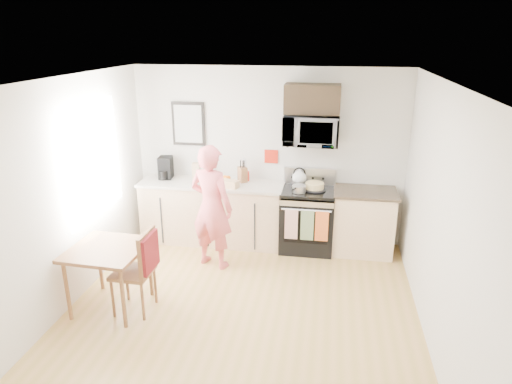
% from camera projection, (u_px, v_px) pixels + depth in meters
% --- Properties ---
extents(floor, '(4.60, 4.60, 0.00)m').
position_uv_depth(floor, '(238.00, 321.00, 5.07)').
color(floor, '#A58440').
rests_on(floor, ground).
extents(back_wall, '(4.00, 0.04, 2.60)m').
position_uv_depth(back_wall, '(268.00, 156.00, 6.78)').
color(back_wall, beige).
rests_on(back_wall, floor).
extents(front_wall, '(4.00, 0.04, 2.60)m').
position_uv_depth(front_wall, '(151.00, 368.00, 2.50)').
color(front_wall, beige).
rests_on(front_wall, floor).
extents(left_wall, '(0.04, 4.60, 2.60)m').
position_uv_depth(left_wall, '(56.00, 202.00, 4.95)').
color(left_wall, beige).
rests_on(left_wall, floor).
extents(right_wall, '(0.04, 4.60, 2.60)m').
position_uv_depth(right_wall, '(442.00, 226.00, 4.33)').
color(right_wall, beige).
rests_on(right_wall, floor).
extents(ceiling, '(4.00, 4.60, 0.04)m').
position_uv_depth(ceiling, '(235.00, 83.00, 4.21)').
color(ceiling, white).
rests_on(ceiling, back_wall).
extents(window, '(0.06, 1.40, 1.50)m').
position_uv_depth(window, '(93.00, 160.00, 5.61)').
color(window, silver).
rests_on(window, left_wall).
extents(cabinet_left, '(2.10, 0.60, 0.90)m').
position_uv_depth(cabinet_left, '(213.00, 213.00, 6.91)').
color(cabinet_left, '#D5B088').
rests_on(cabinet_left, floor).
extents(countertop_left, '(2.14, 0.64, 0.04)m').
position_uv_depth(countertop_left, '(212.00, 184.00, 6.75)').
color(countertop_left, beige).
rests_on(countertop_left, cabinet_left).
extents(cabinet_right, '(0.84, 0.60, 0.90)m').
position_uv_depth(cabinet_right, '(363.00, 223.00, 6.56)').
color(cabinet_right, '#D5B088').
rests_on(cabinet_right, floor).
extents(countertop_right, '(0.88, 0.64, 0.04)m').
position_uv_depth(countertop_right, '(365.00, 192.00, 6.41)').
color(countertop_right, black).
rests_on(countertop_right, cabinet_right).
extents(range, '(0.76, 0.70, 1.16)m').
position_uv_depth(range, '(307.00, 221.00, 6.67)').
color(range, black).
rests_on(range, floor).
extents(microwave, '(0.76, 0.51, 0.42)m').
position_uv_depth(microwave, '(311.00, 130.00, 6.33)').
color(microwave, '#B4B4B9').
rests_on(microwave, back_wall).
extents(upper_cabinet, '(0.76, 0.35, 0.40)m').
position_uv_depth(upper_cabinet, '(312.00, 99.00, 6.23)').
color(upper_cabinet, black).
rests_on(upper_cabinet, back_wall).
extents(wall_art, '(0.50, 0.04, 0.65)m').
position_uv_depth(wall_art, '(188.00, 124.00, 6.79)').
color(wall_art, black).
rests_on(wall_art, back_wall).
extents(wall_trivet, '(0.20, 0.02, 0.20)m').
position_uv_depth(wall_trivet, '(271.00, 156.00, 6.76)').
color(wall_trivet, red).
rests_on(wall_trivet, back_wall).
extents(person, '(0.72, 0.58, 1.70)m').
position_uv_depth(person, '(212.00, 207.00, 6.05)').
color(person, '#DE3D49').
rests_on(person, floor).
extents(dining_table, '(0.81, 0.81, 0.76)m').
position_uv_depth(dining_table, '(108.00, 255.00, 5.13)').
color(dining_table, brown).
rests_on(dining_table, floor).
extents(chair, '(0.47, 0.43, 1.00)m').
position_uv_depth(chair, '(143.00, 261.00, 5.06)').
color(chair, brown).
rests_on(chair, floor).
extents(knife_block, '(0.17, 0.18, 0.22)m').
position_uv_depth(knife_block, '(243.00, 175.00, 6.74)').
color(knife_block, brown).
rests_on(knife_block, countertop_left).
extents(utensil_crock, '(0.11, 0.11, 0.34)m').
position_uv_depth(utensil_crock, '(246.00, 172.00, 6.79)').
color(utensil_crock, red).
rests_on(utensil_crock, countertop_left).
extents(fruit_bowl, '(0.28, 0.28, 0.10)m').
position_uv_depth(fruit_bowl, '(225.00, 180.00, 6.73)').
color(fruit_bowl, white).
rests_on(fruit_bowl, countertop_left).
extents(milk_carton, '(0.12, 0.12, 0.28)m').
position_uv_depth(milk_carton, '(196.00, 172.00, 6.75)').
color(milk_carton, tan).
rests_on(milk_carton, countertop_left).
extents(coffee_maker, '(0.21, 0.29, 0.33)m').
position_uv_depth(coffee_maker, '(165.00, 168.00, 6.89)').
color(coffee_maker, black).
rests_on(coffee_maker, countertop_left).
extents(bread_bag, '(0.32, 0.21, 0.11)m').
position_uv_depth(bread_bag, '(228.00, 184.00, 6.51)').
color(bread_bag, tan).
rests_on(bread_bag, countertop_left).
extents(cake, '(0.32, 0.32, 0.11)m').
position_uv_depth(cake, '(315.00, 186.00, 6.46)').
color(cake, black).
rests_on(cake, range).
extents(kettle, '(0.21, 0.21, 0.26)m').
position_uv_depth(kettle, '(299.00, 177.00, 6.67)').
color(kettle, white).
rests_on(kettle, range).
extents(pot, '(0.20, 0.32, 0.10)m').
position_uv_depth(pot, '(299.00, 189.00, 6.37)').
color(pot, '#B4B4B9').
rests_on(pot, range).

